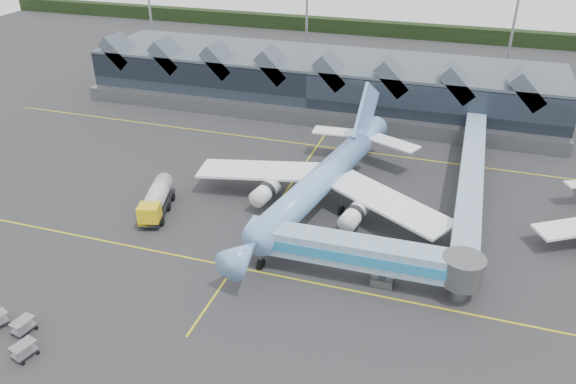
% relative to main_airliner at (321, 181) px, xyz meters
% --- Properties ---
extents(ground, '(260.00, 260.00, 0.00)m').
position_rel_main_airliner_xyz_m(ground, '(-5.79, -8.34, -4.03)').
color(ground, '#29292B').
rests_on(ground, ground).
extents(taxi_stripes, '(120.00, 60.00, 0.01)m').
position_rel_main_airliner_xyz_m(taxi_stripes, '(-5.79, 1.66, -4.02)').
color(taxi_stripes, gold).
rests_on(taxi_stripes, ground).
extents(tree_line_far, '(260.00, 4.00, 4.00)m').
position_rel_main_airliner_xyz_m(tree_line_far, '(-5.79, 101.66, -2.03)').
color(tree_line_far, black).
rests_on(tree_line_far, ground).
extents(terminal, '(90.00, 22.25, 12.52)m').
position_rel_main_airliner_xyz_m(terminal, '(-10.86, 39.01, 0.85)').
color(terminal, black).
rests_on(terminal, ground).
extents(light_masts, '(132.40, 42.56, 22.45)m').
position_rel_main_airliner_xyz_m(light_masts, '(15.21, 54.46, 8.46)').
color(light_masts, gray).
rests_on(light_masts, ground).
extents(main_airliner, '(36.49, 42.49, 13.70)m').
position_rel_main_airliner_xyz_m(main_airliner, '(0.00, 0.00, 0.00)').
color(main_airliner, '#76A6F0').
rests_on(main_airliner, ground).
extents(jet_bridge, '(25.90, 4.47, 5.23)m').
position_rel_main_airliner_xyz_m(jet_bridge, '(9.73, -14.09, -0.56)').
color(jet_bridge, '#78A2C8').
rests_on(jet_bridge, ground).
extents(fuel_truck, '(5.28, 10.64, 3.57)m').
position_rel_main_airliner_xyz_m(fuel_truck, '(-20.47, -7.77, -2.03)').
color(fuel_truck, black).
rests_on(fuel_truck, ground).
extents(baggage_carts, '(7.53, 5.04, 1.51)m').
position_rel_main_airliner_xyz_m(baggage_carts, '(-21.44, -33.60, -3.18)').
color(baggage_carts, gray).
rests_on(baggage_carts, ground).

